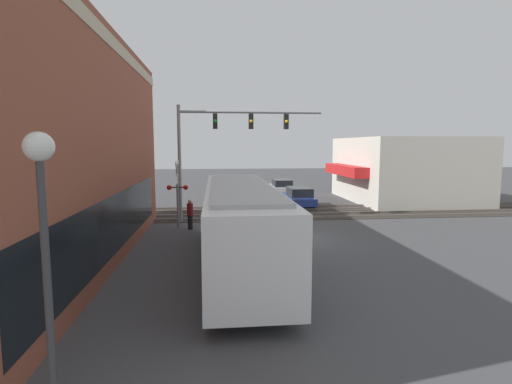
% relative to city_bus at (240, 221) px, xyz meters
% --- Properties ---
extents(ground_plane, '(120.00, 120.00, 0.00)m').
position_rel_city_bus_xyz_m(ground_plane, '(4.16, -2.80, -1.75)').
color(ground_plane, '#424244').
extents(shop_building, '(11.09, 10.21, 5.25)m').
position_rel_city_bus_xyz_m(shop_building, '(16.89, -14.76, 0.87)').
color(shop_building, beige).
rests_on(shop_building, ground).
extents(city_bus, '(12.42, 2.59, 3.16)m').
position_rel_city_bus_xyz_m(city_bus, '(0.00, 0.00, 0.00)').
color(city_bus, white).
rests_on(city_bus, ground).
extents(traffic_signal_gantry, '(0.42, 8.66, 7.00)m').
position_rel_city_bus_xyz_m(traffic_signal_gantry, '(9.13, 0.38, 3.50)').
color(traffic_signal_gantry, gray).
rests_on(traffic_signal_gantry, ground).
extents(crossing_signal, '(1.41, 1.18, 3.81)m').
position_rel_city_bus_xyz_m(crossing_signal, '(7.40, 3.04, 0.54)').
color(crossing_signal, gray).
rests_on(crossing_signal, ground).
extents(streetlamp, '(0.44, 0.44, 4.83)m').
position_rel_city_bus_xyz_m(streetlamp, '(-8.90, 3.49, 1.13)').
color(streetlamp, '#38383A').
rests_on(streetlamp, ground).
extents(rail_track_near, '(2.60, 60.00, 0.15)m').
position_rel_city_bus_xyz_m(rail_track_near, '(10.16, -2.80, -1.73)').
color(rail_track_near, '#332D28').
rests_on(rail_track_near, ground).
extents(rail_track_far, '(2.60, 60.00, 0.15)m').
position_rel_city_bus_xyz_m(rail_track_far, '(13.36, -2.80, -1.73)').
color(rail_track_far, '#332D28').
rests_on(rail_track_far, ground).
extents(parked_car_blue, '(4.64, 1.82, 1.45)m').
position_rel_city_bus_xyz_m(parked_car_blue, '(14.67, -5.40, -1.07)').
color(parked_car_blue, navy).
rests_on(parked_car_blue, ground).
extents(parked_car_silver, '(4.58, 1.82, 1.39)m').
position_rel_city_bus_xyz_m(parked_car_silver, '(22.59, -5.40, -1.10)').
color(parked_car_silver, '#B7B7BC').
rests_on(parked_car_silver, ground).
extents(pedestrian_near_bus, '(0.34, 0.34, 1.81)m').
position_rel_city_bus_xyz_m(pedestrian_near_bus, '(5.20, -1.75, -0.83)').
color(pedestrian_near_bus, '#473828').
rests_on(pedestrian_near_bus, ground).
extents(pedestrian_at_crossing, '(0.34, 0.34, 1.66)m').
position_rel_city_bus_xyz_m(pedestrian_at_crossing, '(6.98, 2.35, -0.91)').
color(pedestrian_at_crossing, black).
rests_on(pedestrian_at_crossing, ground).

